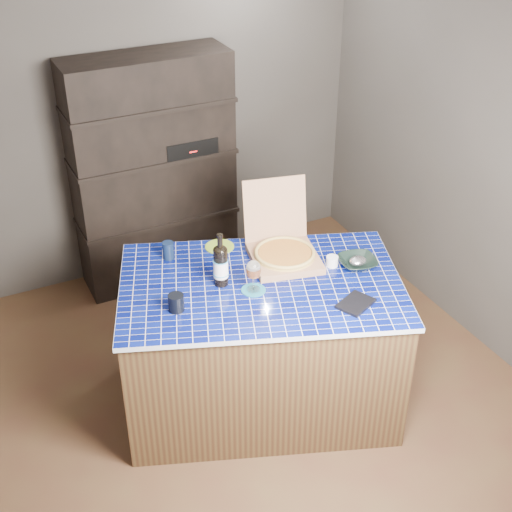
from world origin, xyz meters
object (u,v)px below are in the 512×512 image
pizza_box (284,251)px  dvd_case (356,303)px  wine_glass (253,270)px  kitchen_island (261,343)px  mead_bottle (221,265)px  bowl (358,263)px

pizza_box → dvd_case: size_ratio=2.72×
dvd_case → wine_glass: bearing=-154.3°
kitchen_island → mead_bottle: (-0.21, 0.09, 0.58)m
mead_bottle → bowl: size_ratio=1.47×
kitchen_island → wine_glass: bearing=-125.1°
dvd_case → mead_bottle: bearing=-155.9°
pizza_box → dvd_case: 0.61m
pizza_box → wine_glass: bearing=-132.3°
kitchen_island → bowl: bowl is taller
dvd_case → bowl: bearing=121.1°
pizza_box → wine_glass: pizza_box is taller
mead_bottle → wine_glass: 0.20m
pizza_box → dvd_case: bearing=-64.5°
wine_glass → bowl: size_ratio=0.86×
dvd_case → bowl: size_ratio=0.91×
kitchen_island → bowl: 0.77m
pizza_box → bowl: 0.45m
mead_bottle → dvd_case: mead_bottle is taller
mead_bottle → dvd_case: size_ratio=1.62×
wine_glass → dvd_case: 0.60m
pizza_box → bowl: bearing=-23.9°
mead_bottle → kitchen_island: bearing=-23.4°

